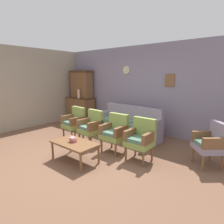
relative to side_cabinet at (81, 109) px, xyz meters
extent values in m
plane|color=brown|center=(2.55, -2.25, -0.47)|extent=(7.68, 7.68, 0.00)
cube|color=gray|center=(2.55, 0.38, 0.88)|extent=(6.40, 0.06, 2.70)
cube|color=brown|center=(3.45, 0.33, 1.18)|extent=(0.28, 0.02, 0.36)
cylinder|color=beige|center=(1.95, 0.33, 1.48)|extent=(0.26, 0.03, 0.26)
cube|color=gray|center=(-0.68, -2.25, 0.88)|extent=(0.06, 5.20, 2.70)
cube|color=brown|center=(0.00, 0.00, -0.02)|extent=(1.10, 0.52, 0.90)
cube|color=#462D1B|center=(0.00, 0.00, 0.45)|extent=(1.16, 0.55, 0.03)
cube|color=brown|center=(0.00, 0.08, 0.94)|extent=(0.90, 0.36, 0.95)
cube|color=#462D1B|center=(0.00, 0.08, 1.45)|extent=(0.99, 0.38, 0.08)
cylinder|color=tan|center=(0.14, -0.18, 0.63)|extent=(0.11, 0.11, 0.34)
cube|color=gray|center=(2.58, -0.54, -0.26)|extent=(2.02, 0.92, 0.42)
cube|color=gray|center=(2.60, -0.22, 0.19)|extent=(1.98, 0.28, 0.48)
cube|color=gray|center=(3.49, -0.60, 0.07)|extent=(0.21, 0.81, 0.24)
cube|color=gray|center=(1.68, -0.49, 0.07)|extent=(0.21, 0.81, 0.24)
cube|color=#4C705B|center=(3.16, -0.62, 0.00)|extent=(0.55, 0.59, 0.10)
cube|color=#4C705B|center=(2.58, -0.58, 0.00)|extent=(0.55, 0.59, 0.10)
cube|color=#4C705B|center=(2.00, -0.55, 0.00)|extent=(0.55, 0.59, 0.10)
cube|color=#849947|center=(1.47, -1.57, -0.09)|extent=(0.56, 0.53, 0.12)
cube|color=#4C705B|center=(1.47, -1.59, 0.00)|extent=(0.48, 0.45, 0.10)
cube|color=#849947|center=(1.49, -1.37, 0.20)|extent=(0.53, 0.15, 0.46)
cube|color=brown|center=(1.69, -1.59, 0.08)|extent=(0.13, 0.49, 0.22)
cube|color=brown|center=(1.25, -1.55, 0.08)|extent=(0.13, 0.49, 0.22)
cylinder|color=brown|center=(1.66, -1.78, -0.31)|extent=(0.04, 0.04, 0.32)
cylinder|color=brown|center=(1.24, -1.74, -0.31)|extent=(0.04, 0.04, 0.32)
cylinder|color=brown|center=(1.70, -1.40, -0.31)|extent=(0.04, 0.04, 0.32)
cylinder|color=brown|center=(1.28, -1.36, -0.31)|extent=(0.04, 0.04, 0.32)
cube|color=#849947|center=(2.19, -1.59, -0.09)|extent=(0.56, 0.53, 0.12)
cube|color=#4C705B|center=(2.19, -1.61, 0.00)|extent=(0.48, 0.45, 0.10)
cube|color=#849947|center=(2.21, -1.40, 0.20)|extent=(0.53, 0.15, 0.46)
cube|color=brown|center=(2.41, -1.62, 0.08)|extent=(0.12, 0.49, 0.22)
cube|color=brown|center=(1.97, -1.57, 0.08)|extent=(0.12, 0.49, 0.22)
cylinder|color=brown|center=(2.38, -1.80, -0.31)|extent=(0.04, 0.04, 0.32)
cylinder|color=brown|center=(1.97, -1.76, -0.31)|extent=(0.04, 0.04, 0.32)
cylinder|color=brown|center=(2.42, -1.43, -0.31)|extent=(0.04, 0.04, 0.32)
cylinder|color=brown|center=(2.00, -1.39, -0.31)|extent=(0.04, 0.04, 0.32)
cube|color=#849947|center=(2.97, -1.58, -0.09)|extent=(0.53, 0.49, 0.12)
cube|color=#4C705B|center=(2.97, -1.60, 0.00)|extent=(0.45, 0.41, 0.10)
cube|color=#849947|center=(2.97, -1.38, 0.20)|extent=(0.52, 0.11, 0.46)
cube|color=brown|center=(3.19, -1.58, 0.08)|extent=(0.09, 0.48, 0.22)
cube|color=brown|center=(2.75, -1.58, 0.08)|extent=(0.09, 0.48, 0.22)
cylinder|color=brown|center=(3.19, -1.77, -0.31)|extent=(0.04, 0.04, 0.32)
cylinder|color=brown|center=(2.77, -1.77, -0.31)|extent=(0.04, 0.04, 0.32)
cylinder|color=brown|center=(3.18, -1.39, -0.31)|extent=(0.04, 0.04, 0.32)
cylinder|color=brown|center=(2.76, -1.39, -0.31)|extent=(0.04, 0.04, 0.32)
cube|color=#849947|center=(3.68, -1.59, -0.09)|extent=(0.53, 0.49, 0.12)
cube|color=#4C705B|center=(3.68, -1.61, 0.00)|extent=(0.45, 0.41, 0.10)
cube|color=#849947|center=(3.68, -1.39, 0.20)|extent=(0.52, 0.11, 0.46)
cube|color=brown|center=(3.90, -1.58, 0.08)|extent=(0.09, 0.48, 0.22)
cube|color=brown|center=(3.46, -1.59, 0.08)|extent=(0.09, 0.48, 0.22)
cylinder|color=brown|center=(3.89, -1.77, -0.31)|extent=(0.04, 0.04, 0.32)
cylinder|color=brown|center=(3.47, -1.78, -0.31)|extent=(0.04, 0.04, 0.32)
cylinder|color=brown|center=(3.89, -1.39, -0.31)|extent=(0.04, 0.04, 0.32)
cylinder|color=brown|center=(3.47, -1.40, -0.31)|extent=(0.04, 0.04, 0.32)
cube|color=gray|center=(4.85, -0.92, -0.09)|extent=(0.71, 0.71, 0.12)
cube|color=#4C705B|center=(4.84, -0.93, 0.00)|extent=(0.60, 0.60, 0.10)
cube|color=gray|center=(5.00, -0.78, 0.20)|extent=(0.42, 0.45, 0.46)
cube|color=brown|center=(5.00, -1.08, 0.08)|extent=(0.41, 0.38, 0.22)
cube|color=brown|center=(4.71, -0.76, 0.08)|extent=(0.41, 0.38, 0.22)
cylinder|color=brown|center=(4.85, -1.20, -0.31)|extent=(0.04, 0.04, 0.32)
cylinder|color=brown|center=(4.57, -0.89, -0.31)|extent=(0.04, 0.04, 0.32)
cylinder|color=brown|center=(5.14, -0.95, -0.31)|extent=(0.04, 0.04, 0.32)
cylinder|color=brown|center=(4.85, -0.64, -0.31)|extent=(0.04, 0.04, 0.32)
cube|color=brown|center=(2.66, -2.48, -0.07)|extent=(1.00, 0.56, 0.04)
cylinder|color=brown|center=(2.20, -2.24, -0.28)|extent=(0.04, 0.04, 0.38)
cylinder|color=brown|center=(3.12, -2.24, -0.28)|extent=(0.04, 0.04, 0.38)
cylinder|color=brown|center=(2.20, -2.72, -0.28)|extent=(0.04, 0.04, 0.38)
cylinder|color=brown|center=(3.12, -2.72, -0.28)|extent=(0.04, 0.04, 0.38)
cube|color=#CE4376|center=(2.62, -2.49, -0.03)|extent=(0.12, 0.08, 0.02)
cube|color=tan|center=(2.60, -2.47, -0.01)|extent=(0.13, 0.08, 0.02)
cube|color=#EB8C7A|center=(2.60, -2.47, 0.01)|extent=(0.16, 0.10, 0.02)
cube|color=#B26F5F|center=(2.60, -2.49, 0.03)|extent=(0.16, 0.09, 0.02)
cube|color=pink|center=(2.60, -2.49, 0.04)|extent=(0.11, 0.10, 0.02)
camera|label=1|loc=(5.68, -4.89, 1.34)|focal=30.62mm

